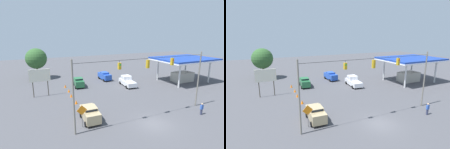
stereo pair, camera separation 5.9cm
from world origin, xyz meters
TOP-DOWN VIEW (x-y plane):
  - ground_plane at (0.00, 0.00)m, footprint 140.00×140.00m
  - overhead_signal_span at (-0.09, -1.94)m, footprint 19.22×0.38m
  - pickup_truck_white_oncoming_far at (-5.20, -15.97)m, footprint 2.57×5.59m
  - sedan_green_withflow_far at (4.53, -19.68)m, footprint 2.30×4.39m
  - sedan_tan_parked_shoulder at (7.00, -4.30)m, footprint 2.21×4.13m
  - sedan_blue_oncoming_deep at (-2.63, -22.57)m, footprint 2.12×4.59m
  - traffic_cone_nearest at (7.22, -3.96)m, footprint 0.42×0.42m
  - traffic_cone_second at (7.14, -7.17)m, footprint 0.42×0.42m
  - traffic_cone_third at (7.32, -10.56)m, footprint 0.42×0.42m
  - traffic_cone_fourth at (7.38, -13.95)m, footprint 0.42×0.42m
  - traffic_cone_fifth at (7.20, -16.89)m, footprint 0.42×0.42m
  - traffic_cone_farthest at (7.30, -20.16)m, footprint 0.42×0.42m
  - gas_station at (-18.89, -13.62)m, footprint 13.15×9.88m
  - roadside_billboard at (12.18, -16.63)m, footprint 3.54×0.16m
  - work_zone_sign at (8.36, -3.10)m, footprint 1.27×0.06m
  - pedestrian at (-7.62, 0.60)m, footprint 0.40×0.28m
  - tree_horizon_left at (12.11, -30.58)m, footprint 5.02×5.02m

SIDE VIEW (x-z plane):
  - ground_plane at x=0.00m, z-range 0.00..0.00m
  - traffic_cone_nearest at x=7.22m, z-range 0.00..0.66m
  - traffic_cone_second at x=7.14m, z-range 0.00..0.66m
  - traffic_cone_third at x=7.32m, z-range 0.00..0.66m
  - traffic_cone_fourth at x=7.38m, z-range 0.00..0.66m
  - traffic_cone_fifth at x=7.20m, z-range 0.00..0.66m
  - traffic_cone_farthest at x=7.30m, z-range 0.00..0.66m
  - pedestrian at x=-7.62m, z-range 0.00..1.69m
  - pickup_truck_white_oncoming_far at x=-5.20m, z-range -0.08..2.04m
  - sedan_green_withflow_far at x=4.53m, z-range 0.04..1.95m
  - sedan_tan_parked_shoulder at x=7.00m, z-range 0.04..1.96m
  - sedan_blue_oncoming_deep at x=-2.63m, z-range 0.04..1.98m
  - work_zone_sign at x=8.36m, z-range 0.57..3.41m
  - roadside_billboard at x=12.18m, z-range 1.06..6.06m
  - gas_station at x=-18.89m, z-range 1.29..6.91m
  - tree_horizon_left at x=12.11m, z-range 1.28..8.90m
  - overhead_signal_span at x=-0.09m, z-range 1.08..9.59m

